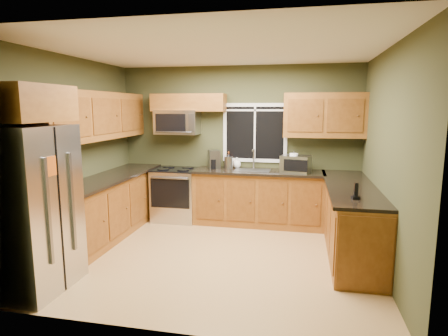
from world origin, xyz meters
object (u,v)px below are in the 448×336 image
(refrigerator, at_px, (31,209))
(range, at_px, (176,194))
(soap_bottle_a, at_px, (228,160))
(paper_towel_roll, at_px, (294,163))
(soap_bottle_c, at_px, (237,163))
(kettle, at_px, (229,162))
(coffee_maker, at_px, (214,160))
(microwave, at_px, (177,122))
(toaster_oven, at_px, (296,164))
(cordless_phone, at_px, (356,194))

(refrigerator, xyz_separation_m, range, (0.69, 2.77, -0.43))
(soap_bottle_a, bearing_deg, range, -165.64)
(paper_towel_roll, bearing_deg, range, 178.89)
(soap_bottle_c, bearing_deg, kettle, -126.85)
(kettle, bearing_deg, soap_bottle_c, 53.15)
(soap_bottle_c, bearing_deg, coffee_maker, -159.24)
(microwave, relative_size, soap_bottle_c, 4.21)
(kettle, distance_m, paper_towel_roll, 1.11)
(range, distance_m, soap_bottle_a, 1.11)
(toaster_oven, bearing_deg, cordless_phone, -66.85)
(microwave, height_order, coffee_maker, microwave)
(soap_bottle_a, xyz_separation_m, soap_bottle_c, (0.15, 0.00, -0.05))
(paper_towel_roll, bearing_deg, coffee_maker, 174.74)
(refrigerator, distance_m, soap_bottle_a, 3.40)
(paper_towel_roll, xyz_separation_m, soap_bottle_a, (-1.13, 0.27, -0.02))
(refrigerator, height_order, kettle, refrigerator)
(coffee_maker, distance_m, kettle, 0.26)
(microwave, bearing_deg, cordless_phone, -33.98)
(toaster_oven, relative_size, soap_bottle_c, 2.84)
(range, bearing_deg, cordless_phone, -32.01)
(soap_bottle_a, xyz_separation_m, cordless_phone, (1.88, -1.97, -0.08))
(coffee_maker, bearing_deg, soap_bottle_a, 32.03)
(microwave, distance_m, paper_towel_roll, 2.14)
(paper_towel_roll, height_order, soap_bottle_a, paper_towel_roll)
(refrigerator, bearing_deg, soap_bottle_c, 59.90)
(refrigerator, height_order, paper_towel_roll, refrigerator)
(microwave, height_order, toaster_oven, microwave)
(refrigerator, relative_size, soap_bottle_a, 6.47)
(paper_towel_roll, relative_size, cordless_phone, 1.80)
(range, relative_size, toaster_oven, 1.83)
(toaster_oven, height_order, soap_bottle_a, toaster_oven)
(kettle, bearing_deg, coffee_maker, 177.08)
(kettle, bearing_deg, toaster_oven, -7.19)
(refrigerator, xyz_separation_m, toaster_oven, (2.76, 2.70, 0.18))
(toaster_oven, bearing_deg, paper_towel_roll, 138.22)
(kettle, height_order, soap_bottle_c, kettle)
(cordless_phone, bearing_deg, coffee_maker, 139.18)
(refrigerator, bearing_deg, cordless_phone, 16.52)
(range, height_order, soap_bottle_c, soap_bottle_c)
(kettle, xyz_separation_m, paper_towel_roll, (1.10, -0.11, 0.03))
(refrigerator, relative_size, toaster_oven, 3.51)
(microwave, distance_m, kettle, 1.15)
(toaster_oven, bearing_deg, refrigerator, -135.63)
(refrigerator, xyz_separation_m, coffee_maker, (1.36, 2.86, 0.19))
(toaster_oven, xyz_separation_m, paper_towel_roll, (-0.04, 0.03, 0.02))
(refrigerator, xyz_separation_m, kettle, (1.62, 2.84, 0.16))
(range, height_order, soap_bottle_a, soap_bottle_a)
(paper_towel_roll, distance_m, soap_bottle_c, 1.02)
(refrigerator, relative_size, soap_bottle_c, 9.96)
(toaster_oven, xyz_separation_m, soap_bottle_a, (-1.17, 0.30, -0.00))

